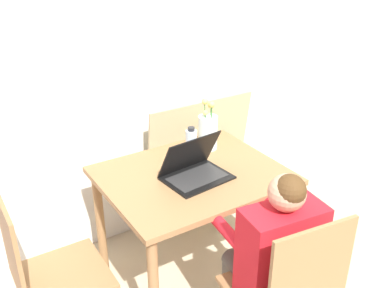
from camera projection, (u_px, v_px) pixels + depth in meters
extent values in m
cube|color=silver|center=(151.00, 44.00, 2.67)|extent=(6.40, 0.05, 2.50)
cube|color=olive|center=(193.00, 176.00, 2.38)|extent=(0.94, 0.76, 0.03)
cylinder|color=olive|center=(288.00, 236.00, 2.48)|extent=(0.05, 0.05, 0.67)
cylinder|color=olive|center=(100.00, 224.00, 2.58)|extent=(0.05, 0.05, 0.67)
cylinder|color=olive|center=(219.00, 184.00, 2.98)|extent=(0.05, 0.05, 0.67)
cube|color=olive|center=(310.00, 278.00, 1.72)|extent=(0.38, 0.06, 0.47)
cube|color=olive|center=(63.00, 276.00, 2.08)|extent=(0.40, 0.40, 0.02)
cube|color=olive|center=(11.00, 248.00, 1.88)|extent=(0.02, 0.38, 0.47)
cylinder|color=olive|center=(90.00, 276.00, 2.38)|extent=(0.04, 0.04, 0.40)
cube|color=red|center=(281.00, 252.00, 1.89)|extent=(0.37, 0.22, 0.43)
sphere|color=tan|center=(287.00, 193.00, 1.76)|extent=(0.15, 0.15, 0.15)
sphere|color=#4C3319|center=(290.00, 190.00, 1.74)|extent=(0.13, 0.13, 0.13)
cylinder|color=#4C4742|center=(273.00, 264.00, 2.12)|extent=(0.12, 0.29, 0.09)
cylinder|color=#4C4742|center=(245.00, 274.00, 2.06)|extent=(0.12, 0.29, 0.09)
cylinder|color=#4C4742|center=(254.00, 282.00, 2.33)|extent=(0.08, 0.08, 0.42)
cylinder|color=red|center=(281.00, 214.00, 2.11)|extent=(0.08, 0.25, 0.06)
cylinder|color=red|center=(226.00, 230.00, 1.99)|extent=(0.08, 0.25, 0.06)
cube|color=black|center=(197.00, 178.00, 2.32)|extent=(0.35, 0.28, 0.01)
cube|color=#2D2D2D|center=(197.00, 177.00, 2.32)|extent=(0.31, 0.20, 0.00)
cube|color=black|center=(189.00, 154.00, 2.32)|extent=(0.34, 0.15, 0.22)
cube|color=#19284C|center=(189.00, 154.00, 2.32)|extent=(0.30, 0.13, 0.19)
cylinder|color=silver|center=(208.00, 132.00, 2.60)|extent=(0.11, 0.11, 0.20)
cylinder|color=#3D7A38|center=(211.00, 123.00, 2.60)|extent=(0.01, 0.01, 0.22)
sphere|color=#EFDB66|center=(211.00, 105.00, 2.55)|extent=(0.04, 0.04, 0.04)
cylinder|color=#3D7A38|center=(205.00, 121.00, 2.59)|extent=(0.01, 0.01, 0.25)
sphere|color=#EFDB66|center=(205.00, 101.00, 2.54)|extent=(0.04, 0.04, 0.04)
cylinder|color=#3D7A38|center=(205.00, 128.00, 2.57)|extent=(0.01, 0.01, 0.19)
sphere|color=#EFDB66|center=(205.00, 113.00, 2.53)|extent=(0.03, 0.03, 0.03)
cylinder|color=#3D7A38|center=(211.00, 124.00, 2.56)|extent=(0.01, 0.01, 0.24)
sphere|color=#EFDB66|center=(212.00, 104.00, 2.51)|extent=(0.03, 0.03, 0.03)
cylinder|color=silver|center=(191.00, 145.00, 2.47)|extent=(0.06, 0.06, 0.18)
cylinder|color=#262628|center=(191.00, 129.00, 2.43)|extent=(0.04, 0.04, 0.02)
cube|color=tan|center=(198.00, 161.00, 3.05)|extent=(0.76, 0.14, 0.89)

